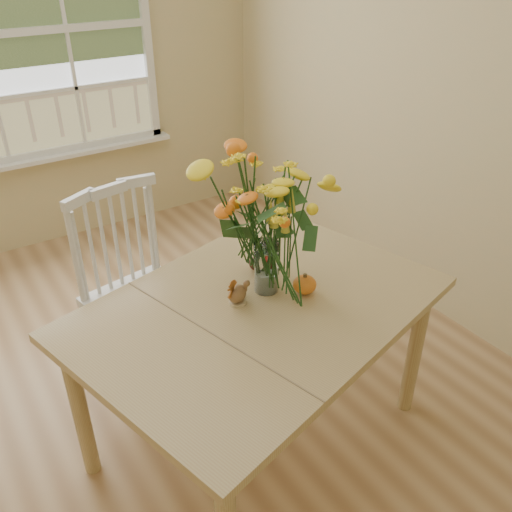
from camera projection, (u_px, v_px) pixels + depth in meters
floor at (145, 436)px, 2.64m from camera, size 4.00×4.50×0.01m
wall_right at (467, 98)px, 2.89m from camera, size 0.02×4.50×2.70m
dining_table at (259, 321)px, 2.29m from camera, size 1.69×1.39×0.79m
windsor_chair at (132, 281)px, 2.75m from camera, size 0.56×0.55×1.06m
flower_vase at (267, 218)px, 2.15m from camera, size 0.48×0.48×0.57m
pumpkin at (305, 285)px, 2.28m from camera, size 0.10×0.10×0.08m
turkey_figurine at (237, 294)px, 2.22m from camera, size 0.11×0.10×0.11m
dark_gourd at (257, 264)px, 2.44m from camera, size 0.13×0.08×0.07m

